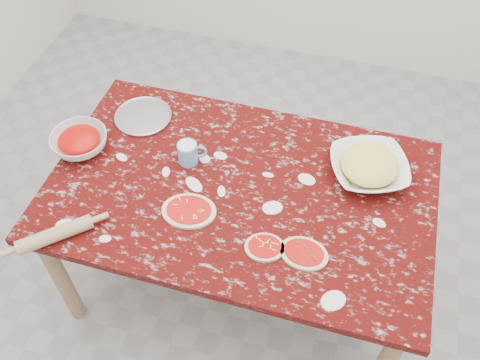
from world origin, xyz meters
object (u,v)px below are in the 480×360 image
object	(u,v)px
pizza_tray	(143,117)
cheese_bowl	(368,168)
worktable	(240,200)
rolling_pin	(55,234)
sauce_bowl	(80,142)
flour_mug	(189,153)

from	to	relation	value
pizza_tray	cheese_bowl	size ratio (longest dim) A/B	0.82
worktable	rolling_pin	xyz separation A→B (m)	(-0.61, -0.44, 0.11)
pizza_tray	sauce_bowl	world-z (taller)	sauce_bowl
flour_mug	rolling_pin	world-z (taller)	flour_mug
pizza_tray	sauce_bowl	xyz separation A→B (m)	(-0.19, -0.26, 0.03)
sauce_bowl	cheese_bowl	bearing A→B (deg)	9.11
rolling_pin	sauce_bowl	bearing A→B (deg)	105.96
pizza_tray	flour_mug	world-z (taller)	flour_mug
worktable	rolling_pin	world-z (taller)	rolling_pin
worktable	cheese_bowl	bearing A→B (deg)	23.85
cheese_bowl	flour_mug	xyz separation A→B (m)	(-0.75, -0.14, 0.01)
sauce_bowl	flour_mug	distance (m)	0.49
worktable	cheese_bowl	world-z (taller)	cheese_bowl
flour_mug	worktable	bearing A→B (deg)	-18.36
flour_mug	rolling_pin	distance (m)	0.63
worktable	pizza_tray	distance (m)	0.63
pizza_tray	rolling_pin	world-z (taller)	rolling_pin
worktable	pizza_tray	bearing A→B (deg)	153.21
pizza_tray	sauce_bowl	bearing A→B (deg)	-125.79
sauce_bowl	rolling_pin	distance (m)	0.48
pizza_tray	flour_mug	size ratio (longest dim) A/B	2.11
cheese_bowl	flour_mug	size ratio (longest dim) A/B	2.59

